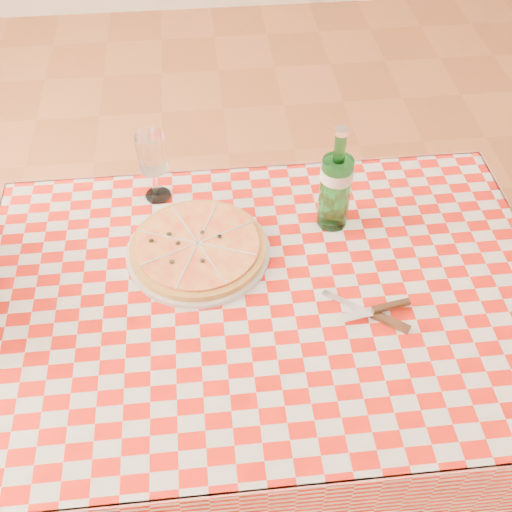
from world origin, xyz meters
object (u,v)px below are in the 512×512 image
(dining_table, at_px, (267,320))
(pizza_plate, at_px, (198,247))
(water_bottle, at_px, (336,178))
(wine_glass, at_px, (154,167))

(dining_table, xyz_separation_m, pizza_plate, (-0.15, 0.14, 0.12))
(pizza_plate, bearing_deg, water_bottle, 12.60)
(water_bottle, relative_size, wine_glass, 1.47)
(dining_table, height_order, wine_glass, wine_glass)
(dining_table, relative_size, water_bottle, 4.30)
(dining_table, xyz_separation_m, wine_glass, (-0.24, 0.36, 0.19))
(wine_glass, bearing_deg, dining_table, -55.52)
(pizza_plate, height_order, wine_glass, wine_glass)
(water_bottle, bearing_deg, wine_glass, 161.65)
(dining_table, height_order, pizza_plate, pizza_plate)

